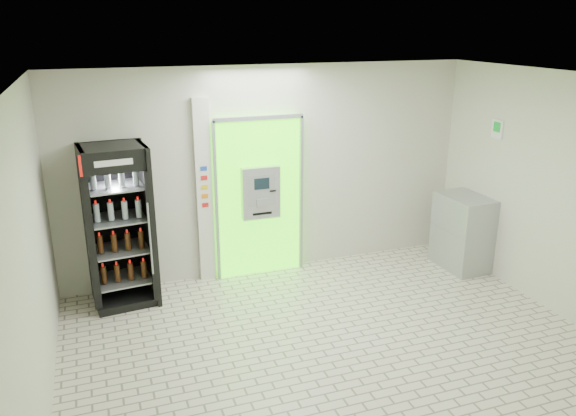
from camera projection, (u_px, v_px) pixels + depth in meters
name	position (u px, v px, depth m)	size (l,w,h in m)	color
ground	(339.00, 354.00, 6.29)	(6.00, 6.00, 0.00)	beige
room_shell	(344.00, 197.00, 5.71)	(6.00, 6.00, 6.00)	beige
atm_assembly	(259.00, 196.00, 8.02)	(1.30, 0.24, 2.33)	#42F00C
pillar	(204.00, 192.00, 7.77)	(0.22, 0.11, 2.60)	silver
beverage_cooler	(119.00, 229.00, 7.22)	(0.86, 0.80, 2.11)	black
steel_cabinet	(462.00, 232.00, 8.38)	(0.59, 0.86, 1.12)	#9EA0A6
exit_sign	(497.00, 129.00, 7.83)	(0.02, 0.22, 0.26)	white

